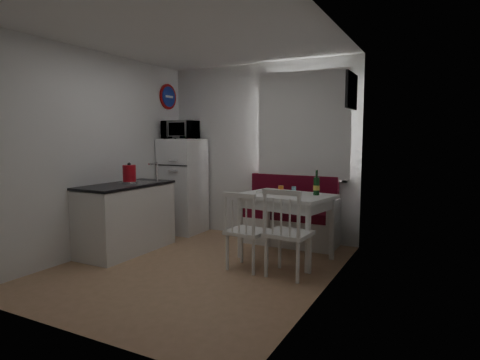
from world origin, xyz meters
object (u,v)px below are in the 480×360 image
object	(u,v)px
dining_table	(286,201)
microwave	(180,130)
kitchen_counter	(127,217)
kettle	(129,174)
bench	(289,221)
chair_right	(285,223)
fridge	(183,186)
chair_left	(244,223)
wine_bottle	(317,183)

from	to	relation	value
dining_table	microwave	world-z (taller)	microwave
kitchen_counter	kettle	world-z (taller)	kettle
kettle	bench	bearing A→B (deg)	37.82
kitchen_counter	kettle	bearing A→B (deg)	22.05
bench	microwave	bearing A→B (deg)	-174.73
dining_table	chair_right	bearing A→B (deg)	-59.34
fridge	microwave	size ratio (longest dim) A/B	2.92
microwave	chair_left	bearing A→B (deg)	-34.82
kitchen_counter	fridge	world-z (taller)	fridge
bench	chair_right	distance (m)	1.46
dining_table	wine_bottle	distance (m)	0.44
kitchen_counter	chair_left	xyz separation A→B (m)	(1.73, 0.00, 0.10)
bench	wine_bottle	distance (m)	1.04
dining_table	wine_bottle	bearing A→B (deg)	26.13
kitchen_counter	bench	xyz separation A→B (m)	(1.77, 1.36, -0.13)
bench	chair_left	bearing A→B (deg)	-91.66
kitchen_counter	dining_table	size ratio (longest dim) A/B	1.10
chair_left	wine_bottle	distance (m)	1.05
wine_bottle	bench	bearing A→B (deg)	133.59
dining_table	microwave	xyz separation A→B (m)	(-1.96, 0.53, 0.91)
chair_right	wine_bottle	world-z (taller)	wine_bottle
kettle	wine_bottle	distance (m)	2.40
dining_table	chair_left	xyz separation A→B (m)	(-0.25, -0.66, -0.16)
kitchen_counter	microwave	xyz separation A→B (m)	(0.02, 1.19, 1.17)
chair_left	fridge	size ratio (longest dim) A/B	0.32
wine_bottle	fridge	bearing A→B (deg)	168.32
chair_right	fridge	bearing A→B (deg)	153.95
chair_left	wine_bottle	bearing A→B (deg)	55.50
dining_table	wine_bottle	world-z (taller)	wine_bottle
kitchen_counter	microwave	bearing A→B (deg)	89.06
fridge	chair_left	bearing A→B (deg)	-35.93
chair_right	microwave	distance (m)	2.72
wine_bottle	chair_right	bearing A→B (deg)	-97.41
fridge	kettle	world-z (taller)	fridge
wine_bottle	chair_left	bearing A→B (deg)	-128.20
chair_right	kettle	size ratio (longest dim) A/B	1.93
bench	wine_bottle	world-z (taller)	wine_bottle
bench	fridge	distance (m)	1.80
chair_left	kettle	xyz separation A→B (m)	(-1.68, 0.02, 0.48)
bench	microwave	distance (m)	2.19
microwave	kitchen_counter	bearing A→B (deg)	-90.94
kitchen_counter	wine_bottle	world-z (taller)	kitchen_counter
chair_left	microwave	bearing A→B (deg)	148.88
bench	dining_table	size ratio (longest dim) A/B	1.13
microwave	dining_table	bearing A→B (deg)	-15.06
fridge	bench	bearing A→B (deg)	3.64
wine_bottle	kitchen_counter	bearing A→B (deg)	-161.80
bench	fridge	world-z (taller)	fridge
kettle	wine_bottle	xyz separation A→B (m)	(2.28, 0.75, -0.07)
fridge	wine_bottle	distance (m)	2.37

